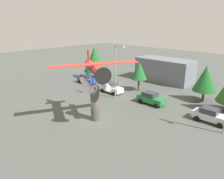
# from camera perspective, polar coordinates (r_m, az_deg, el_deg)

# --- Properties ---
(ground_plane) EXTENTS (140.00, 140.00, 0.00)m
(ground_plane) POSITION_cam_1_polar(r_m,az_deg,el_deg) (27.19, -4.43, -7.97)
(ground_plane) COLOR #4C514C
(display_pedestal) EXTENTS (1.10, 1.10, 4.35)m
(display_pedestal) POSITION_cam_1_polar(r_m,az_deg,el_deg) (26.32, -4.54, -3.70)
(display_pedestal) COLOR #4C4742
(display_pedestal) RESTS_ON ground
(floatplane_monument) EXTENTS (7.12, 9.75, 4.00)m
(floatplane_monument) POSITION_cam_1_polar(r_m,az_deg,el_deg) (25.04, -4.68, 4.41)
(floatplane_monument) COLOR silver
(floatplane_monument) RESTS_ON display_pedestal
(car_near_blue) EXTENTS (4.20, 2.02, 1.76)m
(car_near_blue) POSITION_cam_1_polar(r_m,az_deg,el_deg) (42.52, -6.71, 2.81)
(car_near_blue) COLOR #2847B7
(car_near_blue) RESTS_ON ground
(car_mid_white) EXTENTS (4.20, 2.02, 1.76)m
(car_mid_white) POSITION_cam_1_polar(r_m,az_deg,el_deg) (36.72, -0.24, 0.51)
(car_mid_white) COLOR white
(car_mid_white) RESTS_ON ground
(car_far_green) EXTENTS (4.20, 2.02, 1.76)m
(car_far_green) POSITION_cam_1_polar(r_m,az_deg,el_deg) (32.27, 10.32, -2.27)
(car_far_green) COLOR #237A38
(car_far_green) RESTS_ON ground
(car_distant_silver) EXTENTS (4.20, 2.02, 1.76)m
(car_distant_silver) POSITION_cam_1_polar(r_m,az_deg,el_deg) (28.81, 24.79, -6.22)
(car_distant_silver) COLOR silver
(car_distant_silver) RESTS_ON ground
(streetlight_primary) EXTENTS (1.84, 0.28, 8.41)m
(streetlight_primary) POSITION_cam_1_polar(r_m,az_deg,el_deg) (32.79, 1.13, 5.56)
(streetlight_primary) COLOR gray
(streetlight_primary) RESTS_ON ground
(storefront_building) EXTENTS (11.32, 5.02, 4.56)m
(storefront_building) POSITION_cam_1_polar(r_m,az_deg,el_deg) (44.99, 13.79, 5.08)
(storefront_building) COLOR slate
(storefront_building) RESTS_ON ground
(tree_west) EXTENTS (4.58, 4.58, 6.78)m
(tree_west) POSITION_cam_1_polar(r_m,az_deg,el_deg) (44.88, -4.62, 8.04)
(tree_west) COLOR brown
(tree_west) RESTS_ON ground
(tree_east) EXTENTS (2.76, 2.76, 5.16)m
(tree_east) POSITION_cam_1_polar(r_m,az_deg,el_deg) (37.47, 7.25, 5.02)
(tree_east) COLOR brown
(tree_east) RESTS_ON ground
(tree_center_back) EXTENTS (3.52, 3.52, 5.59)m
(tree_center_back) POSITION_cam_1_polar(r_m,az_deg,el_deg) (34.87, 23.66, 2.72)
(tree_center_back) COLOR brown
(tree_center_back) RESTS_ON ground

